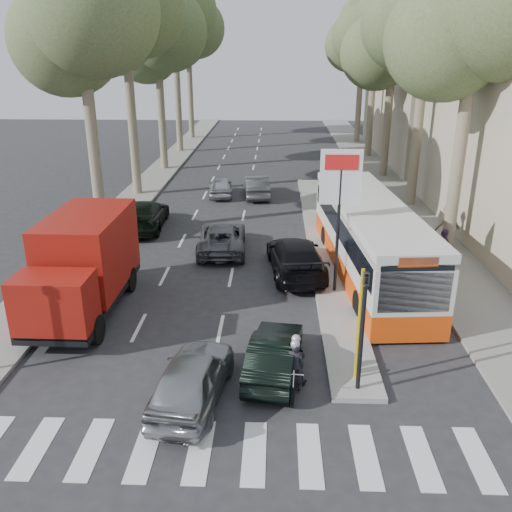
{
  "coord_description": "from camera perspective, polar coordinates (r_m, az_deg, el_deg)",
  "views": [
    {
      "loc": [
        0.92,
        -14.24,
        8.89
      ],
      "look_at": [
        0.21,
        4.81,
        1.6
      ],
      "focal_mm": 38.0,
      "sensor_mm": 36.0,
      "label": 1
    }
  ],
  "objects": [
    {
      "name": "ground",
      "position": [
        16.81,
        -1.35,
        -11.0
      ],
      "size": [
        120.0,
        120.0,
        0.0
      ],
      "primitive_type": "plane",
      "color": "#28282B",
      "rests_on": "ground"
    },
    {
      "name": "sidewalk_right",
      "position": [
        40.95,
        13.03,
        7.93
      ],
      "size": [
        3.2,
        70.0,
        0.12
      ],
      "primitive_type": "cube",
      "color": "gray",
      "rests_on": "ground"
    },
    {
      "name": "median_left",
      "position": [
        44.07,
        -9.71,
        9.06
      ],
      "size": [
        2.4,
        64.0,
        0.12
      ],
      "primitive_type": "cube",
      "color": "gray",
      "rests_on": "ground"
    },
    {
      "name": "traffic_island",
      "position": [
        26.83,
        7.0,
        1.59
      ],
      "size": [
        1.5,
        26.0,
        0.16
      ],
      "primitive_type": "cube",
      "color": "gray",
      "rests_on": "ground"
    },
    {
      "name": "building_far",
      "position": [
        50.4,
        20.06,
        18.73
      ],
      "size": [
        11.0,
        20.0,
        16.0
      ],
      "primitive_type": "cube",
      "color": "#B7A88E",
      "rests_on": "ground"
    },
    {
      "name": "billboard",
      "position": [
        20.06,
        8.78,
        5.7
      ],
      "size": [
        1.5,
        12.1,
        5.6
      ],
      "color": "yellow",
      "rests_on": "ground"
    },
    {
      "name": "traffic_light_island",
      "position": [
        14.45,
        11.24,
        -5.82
      ],
      "size": [
        0.16,
        0.41,
        3.6
      ],
      "color": "black",
      "rests_on": "ground"
    },
    {
      "name": "tree_l_a",
      "position": [
        27.82,
        -17.75,
        23.1
      ],
      "size": [
        7.4,
        7.2,
        14.1
      ],
      "color": "#6B604C",
      "rests_on": "ground"
    },
    {
      "name": "tree_l_b",
      "position": [
        35.55,
        -13.53,
        23.92
      ],
      "size": [
        7.4,
        7.2,
        14.88
      ],
      "color": "#6B604C",
      "rests_on": "ground"
    },
    {
      "name": "tree_l_c",
      "position": [
        43.25,
        -10.21,
        22.14
      ],
      "size": [
        7.4,
        7.2,
        13.71
      ],
      "color": "#6B604C",
      "rests_on": "ground"
    },
    {
      "name": "tree_l_d",
      "position": [
        51.2,
        -8.49,
        23.93
      ],
      "size": [
        7.4,
        7.2,
        15.66
      ],
      "color": "#6B604C",
      "rests_on": "ground"
    },
    {
      "name": "tree_l_e",
      "position": [
        59.05,
        -7.06,
        22.56
      ],
      "size": [
        7.4,
        7.2,
        14.49
      ],
      "color": "#6B604C",
      "rests_on": "ground"
    },
    {
      "name": "tree_r_a",
      "position": [
        25.74,
        22.58,
        22.8
      ],
      "size": [
        7.4,
        7.2,
        14.1
      ],
      "color": "#6B604C",
      "rests_on": "ground"
    },
    {
      "name": "tree_r_c",
      "position": [
        41.17,
        14.52,
        21.43
      ],
      "size": [
        7.4,
        7.2,
        13.32
      ],
      "color": "#6B604C",
      "rests_on": "ground"
    },
    {
      "name": "tree_r_d",
      "position": [
        49.09,
        12.8,
        23.0
      ],
      "size": [
        7.4,
        7.2,
        14.88
      ],
      "color": "#6B604C",
      "rests_on": "ground"
    },
    {
      "name": "tree_r_e",
      "position": [
        56.98,
        11.37,
        22.05
      ],
      "size": [
        7.4,
        7.2,
        14.1
      ],
      "color": "#6B604C",
      "rests_on": "ground"
    },
    {
      "name": "silver_hatchback",
      "position": [
        14.88,
        -6.74,
        -12.61
      ],
      "size": [
        2.18,
        4.3,
        1.4
      ],
      "primitive_type": "imported",
      "rotation": [
        0.0,
        0.0,
        3.01
      ],
      "color": "#999CA1",
      "rests_on": "ground"
    },
    {
      "name": "dark_hatchback",
      "position": [
        15.98,
        1.95,
        -10.23
      ],
      "size": [
        1.81,
        3.94,
        1.25
      ],
      "primitive_type": "imported",
      "rotation": [
        0.0,
        0.0,
        3.01
      ],
      "color": "black",
      "rests_on": "ground"
    },
    {
      "name": "queue_car_a",
      "position": [
        25.38,
        -3.6,
        1.93
      ],
      "size": [
        2.4,
        4.77,
        1.29
      ],
      "primitive_type": "imported",
      "rotation": [
        0.0,
        0.0,
        3.2
      ],
      "color": "#505358",
      "rests_on": "ground"
    },
    {
      "name": "queue_car_b",
      "position": [
        22.76,
        4.21,
        -0.08
      ],
      "size": [
        2.7,
        5.4,
        1.51
      ],
      "primitive_type": "imported",
      "rotation": [
        0.0,
        0.0,
        3.26
      ],
      "color": "black",
      "rests_on": "ground"
    },
    {
      "name": "queue_car_c",
      "position": [
        35.25,
        -3.76,
        7.3
      ],
      "size": [
        1.8,
        3.75,
        1.23
      ],
      "primitive_type": "imported",
      "rotation": [
        0.0,
        0.0,
        3.24
      ],
      "color": "#A9ACB2",
      "rests_on": "ground"
    },
    {
      "name": "queue_car_d",
      "position": [
        34.98,
        0.06,
        7.36
      ],
      "size": [
        1.88,
        4.3,
        1.38
      ],
      "primitive_type": "imported",
      "rotation": [
        0.0,
        0.0,
        3.24
      ],
      "color": "#484B50",
      "rests_on": "ground"
    },
    {
      "name": "queue_car_e",
      "position": [
        29.17,
        -11.7,
        4.27
      ],
      "size": [
        2.33,
        5.22,
        1.49
      ],
      "primitive_type": "imported",
      "rotation": [
        0.0,
        0.0,
        3.19
      ],
      "color": "black",
      "rests_on": "ground"
    },
    {
      "name": "red_truck",
      "position": [
        20.08,
        -17.7,
        -0.75
      ],
      "size": [
        2.52,
        6.45,
        3.43
      ],
      "rotation": [
        0.0,
        0.0,
        -0.01
      ],
      "color": "black",
      "rests_on": "ground"
    },
    {
      "name": "city_bus",
      "position": [
        22.8,
        11.83,
        1.95
      ],
      "size": [
        3.51,
        12.05,
        3.13
      ],
      "rotation": [
        0.0,
        0.0,
        0.08
      ],
      "color": "#E9460C",
      "rests_on": "ground"
    },
    {
      "name": "motorcycle",
      "position": [
        15.31,
        4.12,
        -11.32
      ],
      "size": [
        0.72,
        1.9,
        1.62
      ],
      "rotation": [
        0.0,
        0.0,
        -0.09
      ],
      "color": "black",
      "rests_on": "ground"
    },
    {
      "name": "pedestrian_near",
      "position": [
        23.97,
        19.07,
        0.61
      ],
      "size": [
        0.93,
        1.2,
        1.83
      ],
      "primitive_type": "imported",
      "rotation": [
        0.0,
        0.0,
        2.01
      ],
      "color": "#42334D",
      "rests_on": "sidewalk_right"
    },
    {
      "name": "pedestrian_far",
      "position": [
        27.61,
        19.56,
        3.2
      ],
      "size": [
        1.28,
        0.74,
        1.87
      ],
      "primitive_type": "imported",
      "rotation": [
        0.0,
        0.0,
        3.32
      ],
      "color": "#706154",
      "rests_on": "sidewalk_right"
    }
  ]
}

